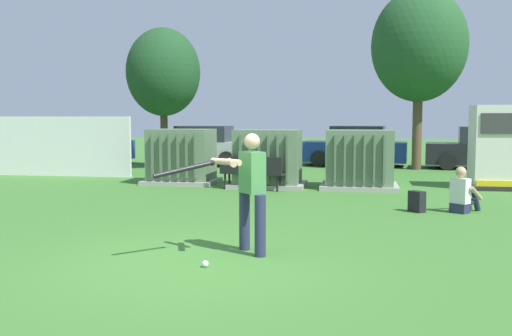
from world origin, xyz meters
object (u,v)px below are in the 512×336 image
Objects in this scene: transformer_mid_west at (268,159)px; parked_car_rightmost at (485,149)px; batter at (249,187)px; backpack at (417,202)px; generator_enclosure at (498,148)px; parked_car_right_of_center at (355,147)px; parked_car_left_of_center at (202,147)px; transformer_mid_east at (360,160)px; parked_car_leftmost at (83,146)px; transformer_west at (182,157)px; seated_spectator at (463,194)px; park_bench at (252,170)px; sports_ball at (205,264)px.

transformer_mid_west is 10.01m from parked_car_rightmost.
batter is 5.11m from backpack.
generator_enclosure reaches higher than batter.
parked_car_left_of_center is at bearing -171.42° from parked_car_right_of_center.
parked_car_left_of_center and parked_car_rightmost have the same top height.
batter is at bearing -100.93° from transformer_mid_east.
parked_car_rightmost is at bearing -9.23° from parked_car_right_of_center.
generator_enclosure is 11.83m from parked_car_left_of_center.
transformer_mid_east is 0.49× the size of parked_car_leftmost.
seated_spectator is (7.34, -4.04, -0.41)m from transformer_west.
batter is 1.81× the size of seated_spectator.
backpack is at bearing -107.96° from parked_car_rightmost.
transformer_west is at bearing -124.40° from parked_car_right_of_center.
parked_car_leftmost is at bearing 138.55° from park_bench.
parked_car_leftmost is (-15.55, 6.30, -0.38)m from generator_enclosure.
parked_car_rightmost is (7.22, 6.93, -0.04)m from transformer_mid_west.
generator_enclosure is (8.99, 0.36, 0.35)m from transformer_west.
transformer_west is at bearing 113.58° from batter.
parked_car_right_of_center is (6.20, 0.94, 0.00)m from parked_car_left_of_center.
transformer_mid_east is at bearing -88.54° from parked_car_right_of_center.
park_bench is 8.96m from parked_car_right_of_center.
parked_car_rightmost is at bearing 33.52° from transformer_west.
batter is at bearing -71.91° from parked_car_left_of_center.
generator_enclosure reaches higher than transformer_mid_west.
sports_ball is (0.58, -8.87, -0.74)m from transformer_mid_west.
transformer_west is 9.83m from sports_ball.
backpack is (6.42, -4.15, -0.57)m from transformer_west.
parked_car_leftmost is at bearing 149.42° from transformer_mid_east.
parked_car_right_of_center is (2.68, 8.55, 0.22)m from park_bench.
transformer_west is 1.14× the size of park_bench.
transformer_west is 8.90m from parked_car_right_of_center.
park_bench is 5.03m from backpack.
transformer_west is 2.18× the size of seated_spectator.
transformer_west is 8.39m from seated_spectator.
parked_car_left_of_center is at bearing 149.24° from generator_enclosure.
generator_enclosure is 8.04m from parked_car_right_of_center.
parked_car_left_of_center is at bearing 114.81° from park_bench.
transformer_mid_west is at bearing -107.00° from parked_car_right_of_center.
sports_ball is at bearing -112.82° from parked_car_rightmost.
transformer_mid_east is 0.48× the size of parked_car_rightmost.
seated_spectator reaches higher than sports_ball.
transformer_west is 0.48× the size of parked_car_rightmost.
transformer_west is at bearing 171.97° from transformer_mid_west.
seated_spectator is 0.23× the size of parked_car_left_of_center.
transformer_mid_east is at bearing 1.63° from transformer_mid_west.
seated_spectator is at bearing -38.12° from transformer_mid_west.
transformer_mid_west is at bearing -37.32° from parked_car_leftmost.
transformer_west is 9.15m from batter.
transformer_mid_west and parked_car_left_of_center have the same top height.
parked_car_right_of_center is at bearing 91.46° from transformer_mid_east.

